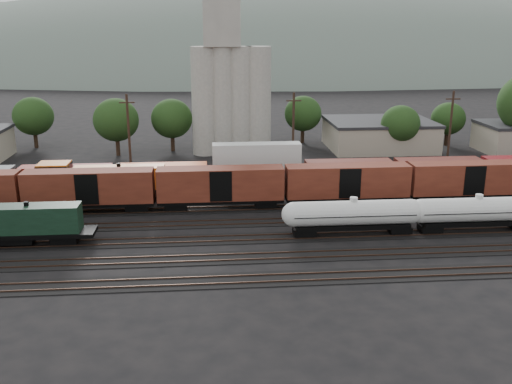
{
  "coord_description": "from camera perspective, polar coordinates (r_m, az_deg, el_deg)",
  "views": [
    {
      "loc": [
        -0.5,
        -60.6,
        21.65
      ],
      "look_at": [
        4.78,
        2.0,
        3.0
      ],
      "focal_mm": 40.0,
      "sensor_mm": 36.0,
      "label": 1
    }
  ],
  "objects": [
    {
      "name": "industrial_sheds",
      "position": [
        98.0,
        -0.56,
        5.3
      ],
      "size": [
        119.38,
        17.26,
        5.1
      ],
      "color": "#9E937F",
      "rests_on": "ground"
    },
    {
      "name": "utility_poles",
      "position": [
        84.03,
        -4.42,
        5.9
      ],
      "size": [
        122.2,
        0.36,
        12.0
      ],
      "color": "black",
      "rests_on": "ground"
    },
    {
      "name": "tracks",
      "position": [
        64.34,
        -4.1,
        -3.13
      ],
      "size": [
        180.0,
        33.2,
        0.2
      ],
      "color": "black",
      "rests_on": "ground"
    },
    {
      "name": "ground",
      "position": [
        64.35,
        -4.1,
        -3.17
      ],
      "size": [
        600.0,
        600.0,
        0.0
      ],
      "primitive_type": "plane",
      "color": "black"
    },
    {
      "name": "tree_band",
      "position": [
        101.35,
        -4.21,
        8.32
      ],
      "size": [
        161.43,
        23.1,
        13.89
      ],
      "color": "black",
      "rests_on": "ground"
    },
    {
      "name": "tank_car_b",
      "position": [
        65.39,
        21.28,
        -1.79
      ],
      "size": [
        15.01,
        2.69,
        3.93
      ],
      "color": "silver",
      "rests_on": "ground"
    },
    {
      "name": "distant_hills",
      "position": [
        324.29,
        -0.47,
        9.05
      ],
      "size": [
        860.0,
        286.0,
        130.0
      ],
      "color": "#59665B",
      "rests_on": "ground"
    },
    {
      "name": "tank_car_a",
      "position": [
        60.71,
        9.67,
        -2.22
      ],
      "size": [
        15.12,
        2.71,
        3.96
      ],
      "color": "silver",
      "rests_on": "ground"
    },
    {
      "name": "boxcar_string",
      "position": [
        72.4,
        15.04,
        1.13
      ],
      "size": [
        184.4,
        2.9,
        4.2
      ],
      "color": "black",
      "rests_on": "ground"
    },
    {
      "name": "container_wall",
      "position": [
        78.67,
        2.32,
        2.13
      ],
      "size": [
        168.76,
        2.6,
        5.8
      ],
      "color": "black",
      "rests_on": "ground"
    },
    {
      "name": "grain_silo",
      "position": [
        97.23,
        -2.61,
        10.38
      ],
      "size": [
        13.4,
        5.0,
        29.0
      ],
      "color": "#A09D93",
      "rests_on": "ground"
    },
    {
      "name": "orange_locomotive",
      "position": [
        74.54,
        -15.92,
        1.14
      ],
      "size": [
        18.85,
        3.14,
        4.71
      ],
      "color": "black",
      "rests_on": "ground"
    }
  ]
}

